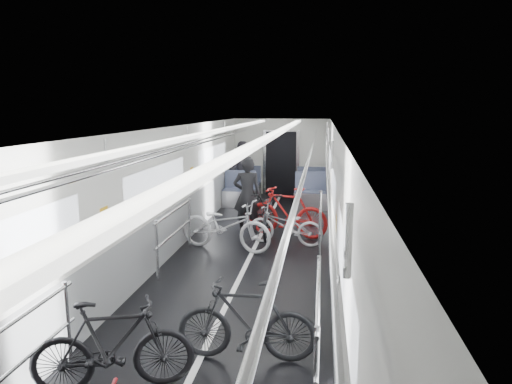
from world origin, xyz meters
The scene contains 9 objects.
car_shell centered at (0.00, 1.78, 1.13)m, with size 3.02×14.01×2.41m.
bike_left_mid centered at (-0.68, -3.53, 0.47)m, with size 0.44×1.57×0.94m, color black.
bike_left_far centered at (-0.54, 1.05, 0.50)m, with size 0.66×1.89×0.99m, color silver.
bike_right_near centered at (0.52, -2.80, 0.46)m, with size 0.43×1.54×0.92m, color black.
bike_right_mid centered at (0.59, 1.55, 0.40)m, with size 0.54×1.54×0.81m, color silver.
bike_right_far centered at (0.57, 2.17, 0.54)m, with size 0.51×1.81×1.09m, color #B21615.
bike_aisle centered at (0.16, 2.26, 0.49)m, with size 0.65×1.87×0.98m, color black.
person_standing centered at (-0.33, 2.36, 0.84)m, with size 0.62×0.40×1.69m, color black.
person_seated centered at (-1.05, 5.78, 0.89)m, with size 0.86×0.67×1.78m, color #2A282F.
Camera 1 is at (1.28, -7.36, 2.75)m, focal length 32.00 mm.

